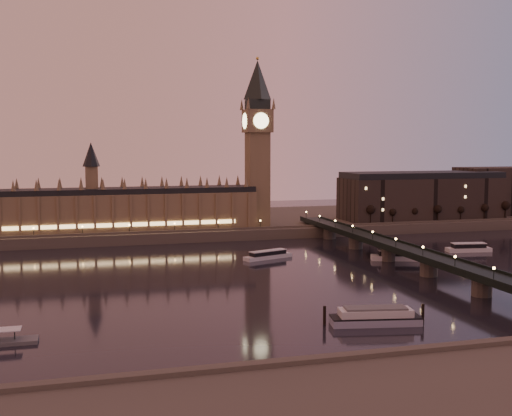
% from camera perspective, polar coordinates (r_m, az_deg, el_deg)
% --- Properties ---
extents(ground, '(700.00, 700.00, 0.00)m').
position_cam_1_polar(ground, '(273.99, -3.96, -6.32)').
color(ground, black).
rests_on(ground, ground).
extents(far_embankment, '(560.00, 130.00, 6.00)m').
position_cam_1_polar(far_embankment, '(438.99, -4.44, -1.36)').
color(far_embankment, '#423D35').
rests_on(far_embankment, ground).
extents(palace_of_westminster, '(180.00, 26.62, 52.00)m').
position_cam_1_polar(palace_of_westminster, '(385.45, -13.47, 0.31)').
color(palace_of_westminster, brown).
rests_on(palace_of_westminster, ground).
extents(big_ben, '(17.68, 17.68, 104.00)m').
position_cam_1_polar(big_ben, '(398.36, 0.13, 6.72)').
color(big_ben, brown).
rests_on(big_ben, ground).
extents(westminster_bridge, '(13.20, 260.00, 15.30)m').
position_cam_1_polar(westminster_bridge, '(304.36, 13.23, -4.18)').
color(westminster_bridge, black).
rests_on(westminster_bridge, ground).
extents(city_block, '(155.00, 45.00, 34.00)m').
position_cam_1_polar(city_block, '(466.60, 16.70, 1.21)').
color(city_block, black).
rests_on(city_block, ground).
extents(bare_tree_0, '(5.25, 5.25, 10.67)m').
position_cam_1_polar(bare_tree_0, '(413.94, 9.94, -0.34)').
color(bare_tree_0, black).
rests_on(bare_tree_0, ground).
extents(bare_tree_1, '(5.25, 5.25, 10.67)m').
position_cam_1_polar(bare_tree_1, '(421.44, 12.01, -0.27)').
color(bare_tree_1, black).
rests_on(bare_tree_1, ground).
extents(bare_tree_2, '(5.25, 5.25, 10.67)m').
position_cam_1_polar(bare_tree_2, '(429.48, 14.01, -0.20)').
color(bare_tree_2, black).
rests_on(bare_tree_2, ground).
extents(bare_tree_3, '(5.25, 5.25, 10.67)m').
position_cam_1_polar(bare_tree_3, '(438.02, 15.93, -0.14)').
color(bare_tree_3, black).
rests_on(bare_tree_3, ground).
extents(bare_tree_4, '(5.25, 5.25, 10.67)m').
position_cam_1_polar(bare_tree_4, '(447.03, 17.78, -0.08)').
color(bare_tree_4, black).
rests_on(bare_tree_4, ground).
extents(bare_tree_5, '(5.25, 5.25, 10.67)m').
position_cam_1_polar(bare_tree_5, '(456.49, 19.55, -0.02)').
color(bare_tree_5, black).
rests_on(bare_tree_5, ground).
extents(bare_tree_6, '(5.25, 5.25, 10.67)m').
position_cam_1_polar(bare_tree_6, '(466.37, 21.25, 0.03)').
color(bare_tree_6, black).
rests_on(bare_tree_6, ground).
extents(cruise_boat_a, '(26.84, 14.47, 4.24)m').
position_cam_1_polar(cruise_boat_a, '(320.39, 1.07, -4.20)').
color(cruise_boat_a, silver).
rests_on(cruise_boat_a, ground).
extents(cruise_boat_b, '(28.97, 16.14, 5.21)m').
position_cam_1_polar(cruise_boat_b, '(323.94, 12.70, -4.15)').
color(cruise_boat_b, silver).
rests_on(cruise_boat_b, ground).
extents(cruise_boat_c, '(24.36, 9.94, 4.73)m').
position_cam_1_polar(cruise_boat_c, '(359.15, 18.37, -3.38)').
color(cruise_boat_c, silver).
rests_on(cruise_boat_c, ground).
extents(moored_barge, '(32.41, 13.06, 6.04)m').
position_cam_1_polar(moored_barge, '(209.61, 10.56, -9.47)').
color(moored_barge, '#949DBC').
rests_on(moored_barge, ground).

